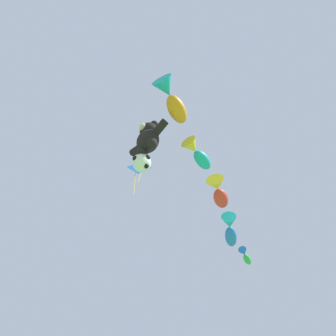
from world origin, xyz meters
name	(u,v)px	position (x,y,z in m)	size (l,w,h in m)	color
teddy_bear_kite	(148,138)	(0.37, 2.32, 12.40)	(2.48, 1.09, 2.51)	black
soccer_ball_kite	(142,163)	(-0.14, 2.54, 11.00)	(0.91, 0.90, 0.83)	white
fish_kite_tangerine	(171,99)	(2.36, 1.89, 12.90)	(1.55, 2.42, 0.97)	orange
fish_kite_teal	(197,153)	(1.42, 4.62, 12.48)	(1.04, 1.99, 0.81)	#19ADB2
fish_kite_crimson	(219,192)	(0.53, 7.41, 12.78)	(1.69, 2.23, 0.99)	red
fish_kite_cobalt	(230,230)	(-0.58, 9.66, 12.24)	(2.00, 2.45, 0.86)	blue
fish_kite_emerald	(245,256)	(-1.51, 12.53, 12.55)	(0.98, 1.66, 0.53)	green
diamond_kite	(139,169)	(-2.63, 4.05, 14.99)	(1.05, 1.15, 3.32)	blue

